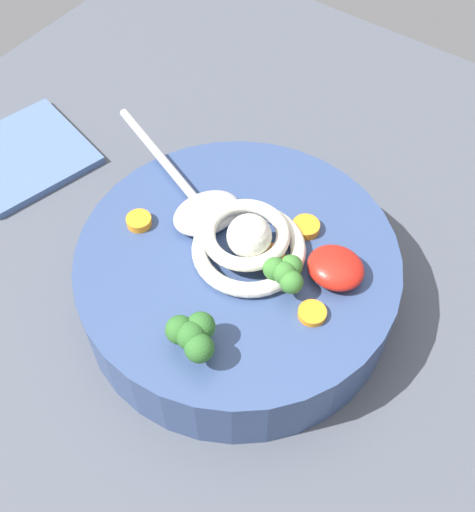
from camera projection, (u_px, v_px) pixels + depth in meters
table_slab at (246, 339)px, 57.06cm from camera, size 91.54×91.54×3.88cm
soup_bowl at (237, 277)px, 54.67cm from camera, size 26.72×26.72×6.35cm
noodle_pile at (248, 242)px, 51.42cm from camera, size 10.20×10.00×4.10cm
soup_spoon at (198, 202)px, 54.54cm from camera, size 17.28×9.32×1.60cm
chili_sauce_dollop at (336, 268)px, 50.24cm from camera, size 4.60×4.14×2.07cm
broccoli_floret_center at (193, 335)px, 45.48cm from camera, size 4.20×3.62×3.32cm
broccoli_floret_beside_noodles at (285, 273)px, 49.05cm from camera, size 3.58×3.08×2.83cm
carrot_slice_right at (275, 260)px, 51.50cm from camera, size 2.38×2.38×0.75cm
carrot_slice_near_spoon at (141, 219)px, 54.00cm from camera, size 2.13×2.13×0.74cm
carrot_slice_rear at (312, 313)px, 48.67cm from camera, size 2.19×2.19×0.55cm
carrot_slice_far at (306, 227)px, 53.48cm from camera, size 2.30×2.30×0.77cm
folded_napkin at (24, 155)px, 67.33cm from camera, size 14.76×14.85×0.80cm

